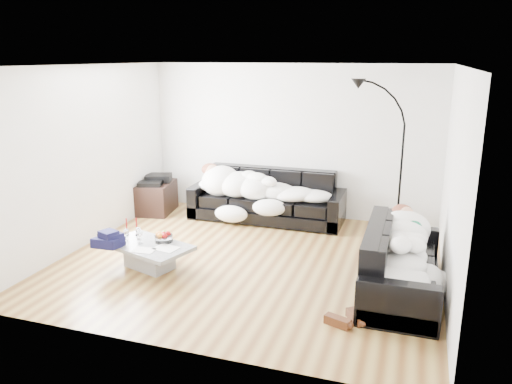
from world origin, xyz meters
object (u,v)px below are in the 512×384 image
(sofa_back, at_px, (267,196))
(fruit_bowl, at_px, (164,236))
(candle_right, at_px, (137,227))
(wine_glass_c, at_px, (140,237))
(shoes, at_px, (346,319))
(sleeper_back, at_px, (266,184))
(candle_left, at_px, (127,227))
(floor_lamp, at_px, (401,168))
(coffee_table, at_px, (149,256))
(sleeper_right, at_px, (404,242))
(av_cabinet, at_px, (157,197))
(wine_glass_a, at_px, (138,233))
(stereo, at_px, (156,179))
(sofa_right, at_px, (402,261))
(wine_glass_b, at_px, (126,235))

(sofa_back, xyz_separation_m, fruit_bowl, (-0.74, -2.25, -0.02))
(fruit_bowl, bearing_deg, candle_right, 168.04)
(wine_glass_c, distance_m, shoes, 2.90)
(sleeper_back, xyz_separation_m, candle_right, (-1.20, -2.11, -0.19))
(wine_glass_c, xyz_separation_m, candle_left, (-0.34, 0.22, 0.03))
(candle_left, relative_size, floor_lamp, 0.12)
(floor_lamp, bearing_deg, coffee_table, -164.07)
(candle_right, bearing_deg, sleeper_right, 0.95)
(wine_glass_c, relative_size, av_cabinet, 0.23)
(wine_glass_a, bearing_deg, sleeper_back, 63.83)
(stereo, relative_size, floor_lamp, 0.21)
(sofa_right, relative_size, candle_right, 7.93)
(sleeper_right, bearing_deg, sleeper_back, 48.39)
(sofa_back, xyz_separation_m, shoes, (1.81, -3.04, -0.37))
(candle_right, bearing_deg, wine_glass_c, -51.44)
(sleeper_back, bearing_deg, wine_glass_b, -117.31)
(sofa_right, bearing_deg, wine_glass_a, 93.18)
(av_cabinet, bearing_deg, wine_glass_a, -75.77)
(sofa_back, height_order, sleeper_right, sofa_back)
(coffee_table, distance_m, candle_right, 0.50)
(sleeper_back, bearing_deg, shoes, -58.83)
(sofa_right, height_order, av_cabinet, sofa_right)
(shoes, bearing_deg, wine_glass_c, -161.57)
(sleeper_right, distance_m, candle_left, 3.65)
(fruit_bowl, bearing_deg, candle_left, 173.96)
(sleeper_back, bearing_deg, sofa_right, -41.61)
(fruit_bowl, distance_m, av_cabinet, 2.42)
(candle_left, xyz_separation_m, floor_lamp, (3.49, 2.25, 0.60))
(candle_left, bearing_deg, wine_glass_a, -21.81)
(sleeper_back, height_order, fruit_bowl, sleeper_back)
(wine_glass_b, distance_m, candle_right, 0.25)
(wine_glass_c, bearing_deg, stereo, 114.22)
(sofa_right, xyz_separation_m, shoes, (-0.50, -0.94, -0.34))
(coffee_table, relative_size, wine_glass_c, 6.07)
(wine_glass_a, distance_m, candle_right, 0.17)
(wine_glass_b, relative_size, candle_left, 0.73)
(shoes, bearing_deg, candle_right, -165.33)
(wine_glass_a, distance_m, candle_left, 0.26)
(coffee_table, bearing_deg, candle_right, 142.38)
(candle_right, height_order, stereo, stereo)
(shoes, height_order, av_cabinet, av_cabinet)
(sleeper_right, xyz_separation_m, wine_glass_a, (-3.40, -0.19, -0.21))
(candle_right, relative_size, floor_lamp, 0.12)
(sleeper_right, height_order, wine_glass_c, sleeper_right)
(shoes, bearing_deg, sofa_back, 151.73)
(sleeper_right, distance_m, stereo, 4.71)
(sleeper_right, bearing_deg, candle_left, 91.47)
(coffee_table, bearing_deg, floor_lamp, 39.07)
(candle_left, distance_m, floor_lamp, 4.19)
(wine_glass_a, relative_size, floor_lamp, 0.08)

